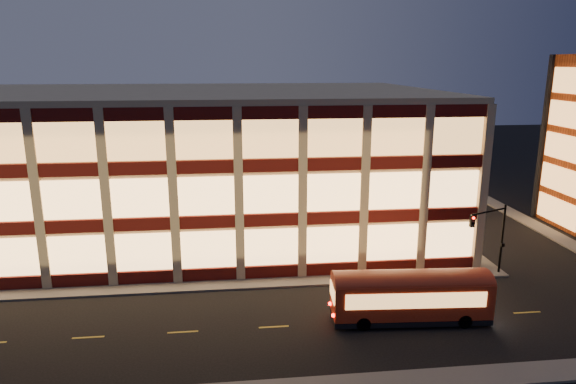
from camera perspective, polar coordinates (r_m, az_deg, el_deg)
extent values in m
plane|color=black|center=(40.77, -8.04, -10.87)|extent=(200.00, 200.00, 0.00)
cube|color=#514F4C|center=(41.86, -12.19, -10.26)|extent=(54.00, 2.00, 0.15)
cube|color=#514F4C|center=(60.56, 14.68, -2.68)|extent=(2.00, 30.00, 0.15)
cube|color=#514F4C|center=(65.29, 23.73, -2.21)|extent=(2.00, 30.00, 0.15)
cube|color=tan|center=(55.07, -11.02, 3.29)|extent=(50.00, 30.00, 14.00)
cube|color=tan|center=(54.20, -11.38, 10.84)|extent=(50.40, 30.40, 0.50)
cube|color=#470C0A|center=(42.43, -12.12, -9.06)|extent=(50.10, 0.25, 1.00)
cube|color=#FDB86A|center=(41.67, -12.27, -6.39)|extent=(49.00, 0.20, 3.00)
cube|color=#470C0A|center=(60.09, 13.93, -2.19)|extent=(0.25, 30.10, 1.00)
cube|color=#FDB86A|center=(59.54, 14.03, -0.25)|extent=(0.20, 29.00, 3.00)
cube|color=#470C0A|center=(40.91, -12.44, -3.39)|extent=(50.10, 0.25, 1.00)
cube|color=#FDB86A|center=(40.36, -12.59, -0.53)|extent=(49.00, 0.20, 3.00)
cube|color=#470C0A|center=(59.03, 14.18, 1.91)|extent=(0.25, 30.10, 1.00)
cube|color=#FDB86A|center=(58.63, 14.29, 3.92)|extent=(0.20, 29.00, 3.00)
cube|color=#470C0A|center=(39.83, -12.77, 2.66)|extent=(50.10, 0.25, 1.00)
cube|color=#FDB86A|center=(39.50, -12.94, 5.65)|extent=(49.00, 0.20, 3.00)
cube|color=#470C0A|center=(58.29, 14.44, 6.14)|extent=(0.25, 30.10, 1.00)
cube|color=#FDB86A|center=(58.04, 14.55, 8.19)|extent=(0.20, 29.00, 3.00)
cube|color=black|center=(63.75, 26.53, 5.35)|extent=(0.60, 0.60, 18.00)
cube|color=#FFAC59|center=(61.81, 27.71, -1.87)|extent=(0.16, 6.60, 2.60)
cube|color=#FFAC59|center=(61.06, 28.08, 1.20)|extent=(0.16, 6.60, 2.60)
cube|color=#FFAC59|center=(60.48, 28.45, 4.34)|extent=(0.16, 6.60, 2.60)
cube|color=#FFAC59|center=(60.09, 28.83, 7.53)|extent=(0.16, 6.60, 2.60)
cube|color=#FFAC59|center=(59.90, 29.22, 10.74)|extent=(0.16, 6.60, 2.60)
cylinder|color=black|center=(45.96, 22.68, -4.91)|extent=(0.18, 0.18, 6.00)
cylinder|color=black|center=(43.74, 21.48, -2.03)|extent=(3.56, 1.63, 0.14)
cube|color=black|center=(42.45, 19.79, -3.05)|extent=(0.32, 0.32, 0.95)
sphere|color=#FF0C05|center=(42.21, 19.93, -2.74)|extent=(0.20, 0.20, 0.20)
cube|color=black|center=(45.92, 22.75, -5.46)|extent=(0.25, 0.18, 0.28)
cube|color=maroon|center=(36.41, 13.44, -11.20)|extent=(10.75, 3.33, 2.44)
cube|color=black|center=(37.03, 13.31, -13.20)|extent=(10.75, 3.33, 0.37)
cylinder|color=black|center=(35.22, 8.37, -14.27)|extent=(0.97, 0.38, 0.95)
cylinder|color=black|center=(37.25, 7.68, -12.57)|extent=(0.97, 0.38, 0.95)
cylinder|color=black|center=(37.07, 19.01, -13.42)|extent=(0.97, 0.38, 0.95)
cylinder|color=black|center=(39.00, 17.75, -11.88)|extent=(0.97, 0.38, 0.95)
cube|color=#FFAC59|center=(35.10, 14.09, -11.66)|extent=(9.31, 0.67, 1.06)
cube|color=#FFAC59|center=(37.46, 12.90, -9.89)|extent=(9.31, 0.67, 1.06)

